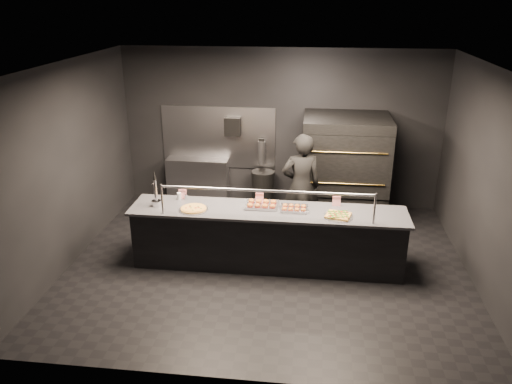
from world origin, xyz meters
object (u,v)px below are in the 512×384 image
service_counter (267,237)px  round_pizza (194,209)px  beer_tap (156,196)px  towel_dispenser (233,126)px  square_pizza (338,215)px  slider_tray_a (262,204)px  slider_tray_b (294,208)px  worker (301,186)px  fire_extinguisher (262,152)px  prep_shelf (198,181)px  trash_bin (263,189)px  pizza_oven (344,168)px

service_counter → round_pizza: 1.19m
beer_tap → service_counter: bearing=1.6°
towel_dispenser → square_pizza: 3.23m
slider_tray_a → slider_tray_b: slider_tray_a is taller
worker → square_pizza: bearing=102.8°
fire_extinguisher → prep_shelf: bearing=-176.3°
fire_extinguisher → towel_dispenser: bearing=-179.0°
fire_extinguisher → round_pizza: (-0.74, -2.53, -0.12)m
trash_bin → slider_tray_b: bearing=-72.5°
pizza_oven → square_pizza: (-0.17, -2.03, -0.03)m
service_counter → square_pizza: service_counter is taller
prep_shelf → slider_tray_b: bearing=-48.9°
trash_bin → worker: size_ratio=0.40×
slider_tray_b → trash_bin: 2.36m
beer_tap → slider_tray_b: (2.06, 0.09, -0.13)m
slider_tray_a → worker: worker is taller
beer_tap → slider_tray_a: size_ratio=1.12×
round_pizza → service_counter: bearing=6.6°
service_counter → towel_dispenser: size_ratio=11.71×
towel_dispenser → round_pizza: towel_dispenser is taller
prep_shelf → beer_tap: 2.45m
slider_tray_a → slider_tray_b: (0.49, -0.08, -0.01)m
towel_dispenser → slider_tray_a: towel_dispenser is taller
pizza_oven → slider_tray_a: size_ratio=3.81×
prep_shelf → square_pizza: (2.63, -2.45, 0.49)m
round_pizza → beer_tap: bearing=172.3°
pizza_oven → trash_bin: (-1.50, 0.32, -0.60)m
beer_tap → pizza_oven: bearing=34.1°
square_pizza → round_pizza: bearing=180.0°
prep_shelf → fire_extinguisher: (1.25, 0.08, 0.61)m
pizza_oven → prep_shelf: (-2.80, 0.42, -0.52)m
pizza_oven → beer_tap: size_ratio=3.41×
towel_dispenser → pizza_oven: bearing=-13.1°
beer_tap → round_pizza: 0.61m
fire_extinguisher → slider_tray_b: 2.47m
towel_dispenser → worker: size_ratio=0.19×
slider_tray_b → square_pizza: 0.66m
worker → towel_dispenser: bearing=-57.4°
pizza_oven → towel_dispenser: 2.23m
trash_bin → slider_tray_a: bearing=-84.5°
slider_tray_a → trash_bin: bearing=95.5°
round_pizza → worker: bearing=37.6°
towel_dispenser → trash_bin: (0.60, -0.17, -1.19)m
slider_tray_b → pizza_oven: bearing=66.4°
prep_shelf → towel_dispenser: 1.31m
pizza_oven → round_pizza: bearing=-138.5°
prep_shelf → trash_bin: (1.30, -0.10, -0.09)m
prep_shelf → worker: worker is taller
trash_bin → round_pizza: bearing=-108.5°
slider_tray_b → trash_bin: slider_tray_b is taller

